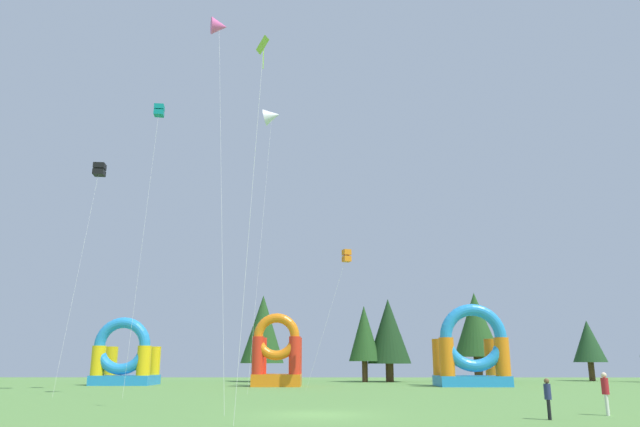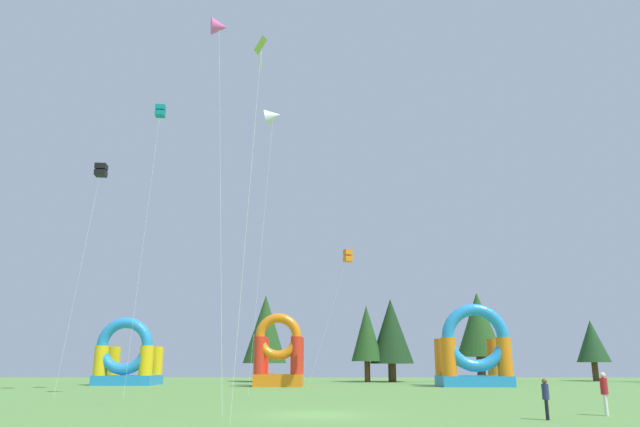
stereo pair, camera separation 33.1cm
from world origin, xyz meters
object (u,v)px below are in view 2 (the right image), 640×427
object	(u,v)px
kite_orange_box	(348,256)
inflatable_red_slide	(127,361)
kite_white_delta	(273,116)
inflatable_blue_arch	(474,356)
kite_black_box	(101,171)
kite_pink_delta	(219,27)
kite_lime_diamond	(262,51)
kite_teal_box	(160,112)
inflatable_yellow_castle	(279,359)
person_far_side	(604,390)
person_near_camera	(546,395)

from	to	relation	value
kite_orange_box	inflatable_red_slide	size ratio (longest dim) A/B	1.83
kite_white_delta	kite_orange_box	xyz separation A→B (m)	(6.71, 0.33, -12.93)
inflatable_blue_arch	kite_orange_box	bearing A→B (deg)	-154.47
kite_black_box	kite_pink_delta	bearing A→B (deg)	-38.75
kite_lime_diamond	kite_orange_box	bearing A→B (deg)	79.16
kite_teal_box	inflatable_yellow_castle	world-z (taller)	kite_teal_box
kite_pink_delta	inflatable_yellow_castle	bearing A→B (deg)	81.63
kite_lime_diamond	inflatable_red_slide	distance (m)	39.71
kite_teal_box	kite_black_box	xyz separation A→B (m)	(-4.73, 0.70, -4.80)
kite_black_box	inflatable_blue_arch	distance (m)	36.60
kite_lime_diamond	inflatable_yellow_castle	bearing A→B (deg)	92.97
kite_pink_delta	inflatable_red_slide	bearing A→B (deg)	118.75
kite_white_delta	person_far_side	world-z (taller)	kite_white_delta
kite_lime_diamond	kite_orange_box	distance (m)	25.87
kite_lime_diamond	inflatable_red_slide	size ratio (longest dim) A/B	2.73
person_far_side	inflatable_blue_arch	world-z (taller)	inflatable_blue_arch
kite_teal_box	person_near_camera	size ratio (longest dim) A/B	14.33
kite_teal_box	person_far_side	distance (m)	37.70
inflatable_yellow_castle	kite_orange_box	bearing A→B (deg)	-40.90
kite_pink_delta	kite_orange_box	bearing A→B (deg)	56.69
kite_lime_diamond	kite_teal_box	size ratio (longest dim) A/B	0.77
kite_black_box	inflatable_blue_arch	xyz separation A→B (m)	(31.81, 10.74, -14.59)
kite_pink_delta	person_far_side	bearing A→B (deg)	-26.98
kite_teal_box	inflatable_blue_arch	bearing A→B (deg)	22.90
kite_lime_diamond	person_near_camera	world-z (taller)	kite_lime_diamond
kite_black_box	person_near_camera	distance (m)	37.80
person_far_side	kite_white_delta	bearing A→B (deg)	-111.84
inflatable_blue_arch	kite_lime_diamond	bearing A→B (deg)	-118.39
inflatable_yellow_castle	inflatable_blue_arch	distance (m)	17.98
inflatable_red_slide	inflatable_blue_arch	xyz separation A→B (m)	(33.03, -2.67, 0.44)
kite_lime_diamond	kite_white_delta	size ratio (longest dim) A/B	0.70
kite_pink_delta	kite_teal_box	bearing A→B (deg)	127.61
kite_lime_diamond	inflatable_blue_arch	bearing A→B (deg)	61.61
kite_lime_diamond	kite_orange_box	size ratio (longest dim) A/B	1.49
kite_pink_delta	inflatable_yellow_castle	distance (m)	29.76
kite_lime_diamond	kite_white_delta	bearing A→B (deg)	94.58
kite_teal_box	person_near_camera	xyz separation A→B (m)	(22.44, -19.89, -21.15)
kite_orange_box	inflatable_yellow_castle	xyz separation A→B (m)	(-6.32, 5.47, -8.65)
kite_lime_diamond	inflatable_yellow_castle	distance (m)	33.51
kite_pink_delta	kite_black_box	xyz separation A→B (m)	(-10.97, 8.80, -7.51)
kite_teal_box	inflatable_yellow_castle	xyz separation A→B (m)	(9.10, 11.34, -19.64)
kite_teal_box	inflatable_blue_arch	world-z (taller)	kite_teal_box
kite_black_box	inflatable_yellow_castle	bearing A→B (deg)	37.58
person_near_camera	person_far_side	distance (m)	3.72
kite_teal_box	kite_black_box	distance (m)	6.77
kite_black_box	person_near_camera	xyz separation A→B (m)	(27.16, -20.59, -16.35)
kite_pink_delta	kite_black_box	bearing A→B (deg)	141.25
kite_lime_diamond	kite_teal_box	world-z (taller)	kite_teal_box
person_near_camera	person_far_side	size ratio (longest dim) A/B	0.89
kite_black_box	inflatable_blue_arch	size ratio (longest dim) A/B	2.41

